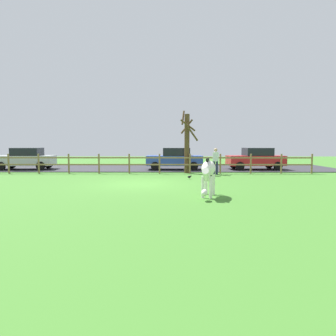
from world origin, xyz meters
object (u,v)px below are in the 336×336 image
(zebra, at_px, (208,171))
(parked_car_red, at_px, (256,158))
(parked_car_silver, at_px, (26,158))
(crow_on_grass, at_px, (189,177))
(parked_car_blue, at_px, (175,158))
(visitor_near_fence, at_px, (216,160))
(bare_tree, at_px, (187,141))

(zebra, relative_size, parked_car_red, 0.47)
(parked_car_red, distance_m, parked_car_silver, 16.73)
(zebra, relative_size, crow_on_grass, 8.83)
(parked_car_blue, distance_m, parked_car_red, 5.90)
(zebra, xyz_separation_m, visitor_near_fence, (1.43, 7.85, -0.02))
(parked_car_red, bearing_deg, crow_on_grass, -132.39)
(crow_on_grass, bearing_deg, parked_car_silver, 154.41)
(bare_tree, bearing_deg, visitor_near_fence, -26.87)
(parked_car_silver, bearing_deg, zebra, -42.44)
(zebra, bearing_deg, parked_car_silver, 137.56)
(zebra, bearing_deg, parked_car_red, 66.35)
(parked_car_blue, xyz_separation_m, parked_car_silver, (-10.83, -0.02, 0.00))
(parked_car_blue, bearing_deg, zebra, -84.38)
(bare_tree, height_order, zebra, bare_tree)
(parked_car_blue, bearing_deg, visitor_near_fence, -50.65)
(bare_tree, relative_size, crow_on_grass, 18.94)
(parked_car_red, height_order, parked_car_silver, same)
(zebra, distance_m, crow_on_grass, 5.42)
(parked_car_silver, bearing_deg, parked_car_blue, 0.09)
(parked_car_blue, height_order, parked_car_silver, same)
(visitor_near_fence, bearing_deg, crow_on_grass, -125.42)
(bare_tree, xyz_separation_m, visitor_near_fence, (1.74, -0.88, -1.16))
(parked_car_blue, bearing_deg, bare_tree, -70.55)
(parked_car_red, relative_size, visitor_near_fence, 2.49)
(crow_on_grass, height_order, parked_car_blue, parked_car_blue)
(bare_tree, relative_size, parked_car_blue, 1.01)
(parked_car_blue, xyz_separation_m, visitor_near_fence, (2.50, -3.05, 0.06))
(parked_car_silver, bearing_deg, bare_tree, -10.54)
(visitor_near_fence, bearing_deg, parked_car_red, 43.00)
(zebra, xyz_separation_m, parked_car_blue, (-1.07, 10.90, -0.08))
(parked_car_silver, height_order, visitor_near_fence, visitor_near_fence)
(bare_tree, relative_size, parked_car_red, 1.00)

